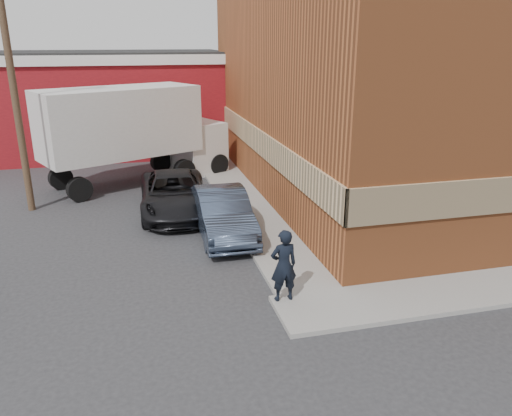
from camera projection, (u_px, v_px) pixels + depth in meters
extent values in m
plane|color=#28282B|center=(287.00, 298.00, 12.72)|extent=(90.00, 90.00, 0.00)
cube|color=#A15229|center=(415.00, 82.00, 21.49)|extent=(14.00, 18.00, 9.00)
cube|color=#D6B483|center=(257.00, 140.00, 20.58)|extent=(0.08, 18.16, 1.00)
cube|color=gray|center=(237.00, 193.00, 21.10)|extent=(1.80, 18.00, 0.12)
cube|color=maroon|center=(86.00, 107.00, 28.90)|extent=(16.00, 8.00, 5.00)
cube|color=silver|center=(80.00, 58.00, 28.01)|extent=(16.30, 8.30, 0.50)
cube|color=black|center=(80.00, 52.00, 27.91)|extent=(16.00, 8.00, 0.10)
cylinder|color=brown|center=(14.00, 91.00, 17.81)|extent=(0.26, 0.26, 9.00)
imported|color=black|center=(284.00, 265.00, 12.10)|extent=(0.70, 0.48, 1.85)
imported|color=#303C50|center=(223.00, 213.00, 16.57)|extent=(1.66, 4.66, 1.53)
imported|color=black|center=(174.00, 193.00, 18.76)|extent=(2.66, 5.43, 1.48)
cube|color=silver|center=(120.00, 122.00, 21.62)|extent=(7.20, 5.26, 2.90)
cube|color=#23731E|center=(135.00, 137.00, 20.77)|extent=(5.88, 2.75, 0.89)
cube|color=silver|center=(205.00, 146.00, 24.74)|extent=(2.86, 3.07, 2.46)
cylinder|color=black|center=(80.00, 189.00, 20.09)|extent=(1.05, 0.73, 1.00)
cylinder|color=black|center=(61.00, 178.00, 21.73)|extent=(1.05, 0.73, 1.00)
cylinder|color=black|center=(184.00, 170.00, 23.02)|extent=(1.05, 0.73, 1.00)
cylinder|color=black|center=(161.00, 162.00, 24.66)|extent=(1.05, 0.73, 1.00)
cylinder|color=black|center=(218.00, 164.00, 24.15)|extent=(1.05, 0.73, 1.00)
cylinder|color=black|center=(193.00, 156.00, 25.79)|extent=(1.05, 0.73, 1.00)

